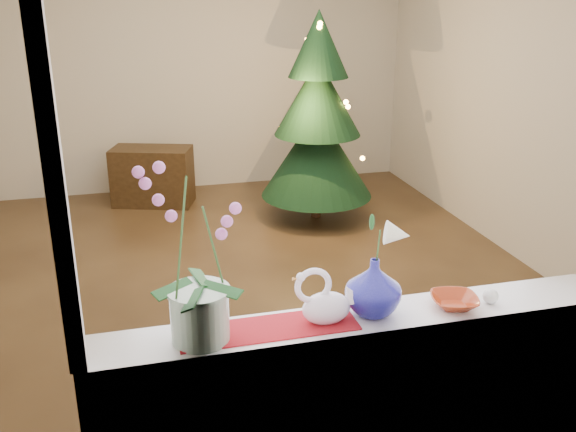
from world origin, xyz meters
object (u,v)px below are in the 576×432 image
side_table (153,176)px  swan (327,296)px  blue_vase (374,283)px  paperweight (491,296)px  xmas_tree (318,118)px  amber_dish (454,302)px  orchid_pot (197,255)px

side_table → swan: bearing=-65.6°
swan → side_table: 4.45m
swan → blue_vase: 0.21m
paperweight → xmas_tree: 3.61m
xmas_tree → side_table: size_ratio=2.47×
swan → amber_dish: swan is taller
amber_dish → side_table: size_ratio=0.21×
swan → blue_vase: bearing=11.6°
paperweight → amber_dish: paperweight is taller
blue_vase → paperweight: 0.52m
orchid_pot → amber_dish: bearing=-0.2°
paperweight → orchid_pot: bearing=179.3°
paperweight → amber_dish: (-0.16, 0.01, -0.01)m
amber_dish → blue_vase: bearing=174.4°
amber_dish → side_table: bearing=103.1°
xmas_tree → paperweight: bearing=-95.5°
swan → xmas_tree: bearing=78.6°
blue_vase → xmas_tree: xmas_tree is taller
orchid_pot → paperweight: 1.25m
paperweight → swan: bearing=178.3°
orchid_pot → side_table: orchid_pot is taller
orchid_pot → xmas_tree: size_ratio=0.35×
amber_dish → side_table: (-1.02, 4.38, -0.64)m
orchid_pot → side_table: size_ratio=0.87×
blue_vase → swan: bearing=-173.5°
orchid_pot → swan: 0.55m
paperweight → xmas_tree: xmas_tree is taller
paperweight → side_table: paperweight is taller
amber_dish → xmas_tree: xmas_tree is taller
orchid_pot → swan: (0.50, 0.01, -0.23)m
orchid_pot → blue_vase: bearing=2.5°
orchid_pot → amber_dish: (1.05, -0.00, -0.33)m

